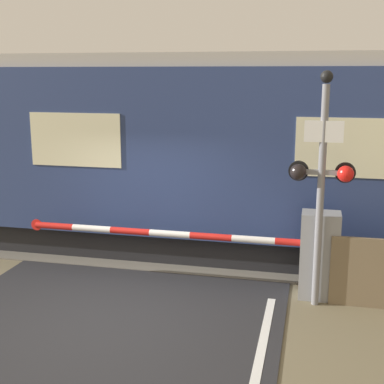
{
  "coord_description": "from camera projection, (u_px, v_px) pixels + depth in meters",
  "views": [
    {
      "loc": [
        2.8,
        -6.96,
        3.51
      ],
      "look_at": [
        0.75,
        1.9,
        1.48
      ],
      "focal_mm": 50.0,
      "sensor_mm": 36.0,
      "label": 1
    }
  ],
  "objects": [
    {
      "name": "train",
      "position": [
        345.0,
        157.0,
        10.0
      ],
      "size": [
        17.36,
        2.82,
        3.86
      ],
      "color": "black",
      "rests_on": "ground_plane"
    },
    {
      "name": "ground_plane",
      "position": [
        115.0,
        313.0,
        8.0
      ],
      "size": [
        80.0,
        80.0,
        0.0
      ],
      "primitive_type": "plane",
      "color": "#6B6047"
    },
    {
      "name": "track_bed",
      "position": [
        172.0,
        244.0,
        11.16
      ],
      "size": [
        36.0,
        3.2,
        0.13
      ],
      "color": "#666056",
      "rests_on": "ground_plane"
    },
    {
      "name": "signal_post",
      "position": [
        321.0,
        177.0,
        7.87
      ],
      "size": [
        0.98,
        0.26,
        3.55
      ],
      "color": "gray",
      "rests_on": "ground_plane"
    },
    {
      "name": "crossing_barrier",
      "position": [
        297.0,
        252.0,
        8.51
      ],
      "size": [
        5.3,
        0.44,
        1.4
      ],
      "color": "gray",
      "rests_on": "ground_plane"
    }
  ]
}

